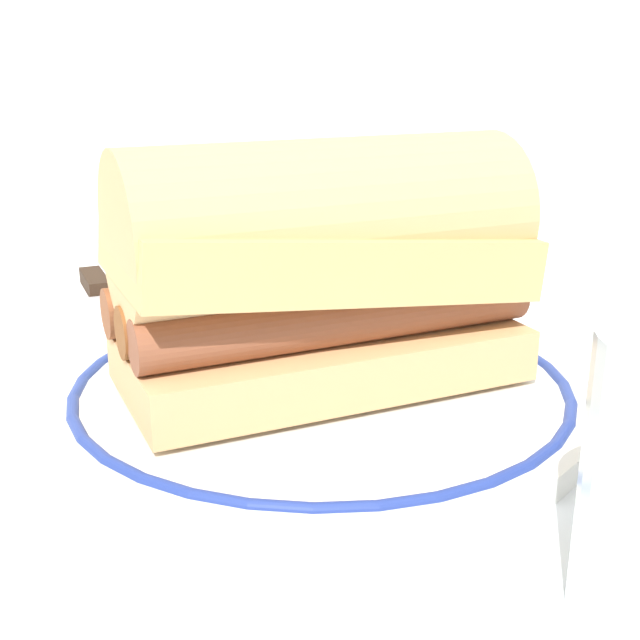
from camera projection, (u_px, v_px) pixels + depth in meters
The scene contains 4 objects.
ground_plane at pixel (305, 405), 0.44m from camera, with size 1.50×1.50×0.00m, color white.
plate at pixel (320, 387), 0.44m from camera, with size 0.28×0.28×0.01m.
sausage_sandwich at pixel (320, 263), 0.42m from camera, with size 0.22×0.14×0.12m.
butter_knife at pixel (101, 293), 0.62m from camera, with size 0.05×0.14×0.01m.
Camera 1 is at (-0.06, -0.40, 0.18)m, focal length 46.88 mm.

